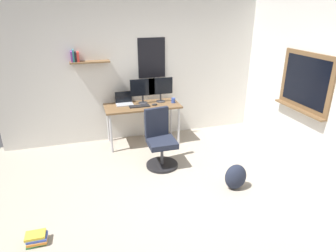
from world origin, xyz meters
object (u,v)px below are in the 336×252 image
object	(u,v)px
monitor_primary	(143,89)
keyboard	(140,106)
computer_mouse	(154,104)
coffee_mug	(173,100)
book_stack_on_floor	(36,239)
laptop	(124,101)
backpack	(236,177)
office_chair	(160,142)
monitor_secondary	(161,88)
desk	(143,109)

from	to	relation	value
monitor_primary	keyboard	xyz separation A→B (m)	(-0.10, -0.18, -0.26)
computer_mouse	coffee_mug	size ratio (longest dim) A/B	1.13
coffee_mug	book_stack_on_floor	xyz separation A→B (m)	(-2.29, -2.21, -0.74)
laptop	coffee_mug	xyz separation A→B (m)	(0.90, -0.17, -0.01)
book_stack_on_floor	backpack	bearing A→B (deg)	7.02
office_chair	monitor_primary	world-z (taller)	monitor_primary
computer_mouse	coffee_mug	bearing A→B (deg)	7.51
computer_mouse	backpack	world-z (taller)	computer_mouse
computer_mouse	monitor_secondary	bearing A→B (deg)	46.22
monitor_primary	computer_mouse	bearing A→B (deg)	-44.96
laptop	keyboard	size ratio (longest dim) A/B	0.84
office_chair	book_stack_on_floor	distance (m)	2.24
monitor_secondary	laptop	bearing A→B (deg)	176.01
laptop	book_stack_on_floor	size ratio (longest dim) A/B	1.32
monitor_primary	monitor_secondary	world-z (taller)	same
desk	office_chair	size ratio (longest dim) A/B	1.45
monitor_secondary	desk	bearing A→B (deg)	-165.36
desk	book_stack_on_floor	bearing A→B (deg)	-127.24
computer_mouse	book_stack_on_floor	bearing A→B (deg)	-131.51
office_chair	monitor_primary	distance (m)	1.20
office_chair	laptop	xyz separation A→B (m)	(-0.40, 1.07, 0.40)
coffee_mug	book_stack_on_floor	size ratio (longest dim) A/B	0.39
office_chair	monitor_secondary	bearing A→B (deg)	73.97
laptop	coffee_mug	bearing A→B (deg)	-10.95
monitor_secondary	computer_mouse	bearing A→B (deg)	-133.78
backpack	book_stack_on_floor	world-z (taller)	backpack
monitor_secondary	book_stack_on_floor	distance (m)	3.27
keyboard	book_stack_on_floor	distance (m)	2.79
keyboard	book_stack_on_floor	xyz separation A→B (m)	(-1.63, -2.16, -0.70)
desk	laptop	bearing A→B (deg)	154.62
monitor_secondary	coffee_mug	size ratio (longest dim) A/B	5.04
monitor_secondary	book_stack_on_floor	size ratio (longest dim) A/B	1.98
backpack	book_stack_on_floor	distance (m)	2.65
desk	keyboard	xyz separation A→B (m)	(-0.07, -0.08, 0.09)
laptop	computer_mouse	world-z (taller)	laptop
coffee_mug	backpack	bearing A→B (deg)	-79.82
desk	monitor_secondary	bearing A→B (deg)	14.64
laptop	book_stack_on_floor	bearing A→B (deg)	-120.22
laptop	coffee_mug	size ratio (longest dim) A/B	3.37
desk	computer_mouse	bearing A→B (deg)	-20.05
keyboard	computer_mouse	bearing A→B (deg)	0.00
laptop	computer_mouse	xyz separation A→B (m)	(0.52, -0.22, -0.04)
office_chair	monitor_secondary	distance (m)	1.23
monitor_primary	book_stack_on_floor	world-z (taller)	monitor_primary
monitor_secondary	computer_mouse	distance (m)	0.35
desk	monitor_primary	xyz separation A→B (m)	(0.03, 0.10, 0.35)
computer_mouse	backpack	xyz separation A→B (m)	(0.72, -1.83, -0.58)
coffee_mug	desk	bearing A→B (deg)	177.38
keyboard	backpack	xyz separation A→B (m)	(1.00, -1.83, -0.57)
computer_mouse	desk	bearing A→B (deg)	159.95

